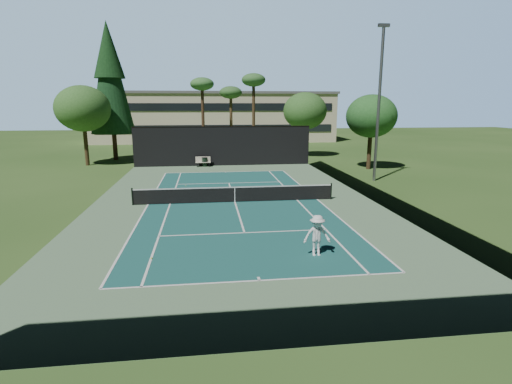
{
  "coord_description": "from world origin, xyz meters",
  "views": [
    {
      "loc": [
        -1.78,
        -25.0,
        6.16
      ],
      "look_at": [
        1.0,
        -3.0,
        1.3
      ],
      "focal_mm": 28.0,
      "sensor_mm": 36.0,
      "label": 1
    }
  ],
  "objects_px": {
    "tennis_ball_c": "(277,188)",
    "trash_bin": "(205,162)",
    "park_bench": "(203,161)",
    "tennis_net": "(235,194)",
    "tennis_ball_b": "(207,189)",
    "tennis_ball_a": "(151,258)",
    "player": "(317,236)",
    "tennis_ball_d": "(186,186)"
  },
  "relations": [
    {
      "from": "tennis_ball_b",
      "to": "tennis_ball_c",
      "type": "bearing_deg",
      "value": -2.66
    },
    {
      "from": "player",
      "to": "tennis_ball_b",
      "type": "bearing_deg",
      "value": 110.95
    },
    {
      "from": "player",
      "to": "tennis_ball_d",
      "type": "bearing_deg",
      "value": 114.91
    },
    {
      "from": "player",
      "to": "trash_bin",
      "type": "bearing_deg",
      "value": 103.71
    },
    {
      "from": "tennis_net",
      "to": "player",
      "type": "xyz_separation_m",
      "value": [
        2.7,
        -9.72,
        0.31
      ]
    },
    {
      "from": "tennis_net",
      "to": "tennis_ball_c",
      "type": "distance_m",
      "value": 5.44
    },
    {
      "from": "tennis_ball_a",
      "to": "park_bench",
      "type": "relative_size",
      "value": 0.05
    },
    {
      "from": "tennis_net",
      "to": "tennis_ball_d",
      "type": "distance_m",
      "value": 6.67
    },
    {
      "from": "park_bench",
      "to": "player",
      "type": "bearing_deg",
      "value": -79.28
    },
    {
      "from": "player",
      "to": "tennis_ball_a",
      "type": "bearing_deg",
      "value": 179.86
    },
    {
      "from": "tennis_ball_d",
      "to": "trash_bin",
      "type": "distance_m",
      "value": 9.99
    },
    {
      "from": "tennis_ball_b",
      "to": "trash_bin",
      "type": "distance_m",
      "value": 11.24
    },
    {
      "from": "tennis_ball_b",
      "to": "tennis_ball_c",
      "type": "height_order",
      "value": "tennis_ball_b"
    },
    {
      "from": "trash_bin",
      "to": "player",
      "type": "bearing_deg",
      "value": -79.66
    },
    {
      "from": "tennis_ball_c",
      "to": "tennis_net",
      "type": "bearing_deg",
      "value": -130.55
    },
    {
      "from": "tennis_net",
      "to": "tennis_ball_b",
      "type": "distance_m",
      "value": 4.73
    },
    {
      "from": "tennis_ball_a",
      "to": "tennis_ball_d",
      "type": "height_order",
      "value": "tennis_ball_a"
    },
    {
      "from": "tennis_ball_a",
      "to": "tennis_net",
      "type": "bearing_deg",
      "value": 66.24
    },
    {
      "from": "player",
      "to": "tennis_net",
      "type": "bearing_deg",
      "value": 108.9
    },
    {
      "from": "tennis_ball_d",
      "to": "tennis_ball_b",
      "type": "bearing_deg",
      "value": -39.87
    },
    {
      "from": "park_bench",
      "to": "tennis_ball_c",
      "type": "bearing_deg",
      "value": -63.87
    },
    {
      "from": "player",
      "to": "trash_bin",
      "type": "distance_m",
      "value": 25.73
    },
    {
      "from": "tennis_net",
      "to": "park_bench",
      "type": "relative_size",
      "value": 8.6
    },
    {
      "from": "trash_bin",
      "to": "tennis_ball_c",
      "type": "bearing_deg",
      "value": -64.66
    },
    {
      "from": "tennis_ball_c",
      "to": "trash_bin",
      "type": "relative_size",
      "value": 0.07
    },
    {
      "from": "tennis_ball_c",
      "to": "park_bench",
      "type": "xyz_separation_m",
      "value": [
        -5.6,
        11.41,
        0.52
      ]
    },
    {
      "from": "tennis_ball_b",
      "to": "park_bench",
      "type": "height_order",
      "value": "park_bench"
    },
    {
      "from": "park_bench",
      "to": "tennis_ball_a",
      "type": "bearing_deg",
      "value": -94.64
    },
    {
      "from": "tennis_ball_d",
      "to": "trash_bin",
      "type": "relative_size",
      "value": 0.07
    },
    {
      "from": "tennis_net",
      "to": "tennis_ball_c",
      "type": "height_order",
      "value": "tennis_net"
    },
    {
      "from": "tennis_ball_c",
      "to": "tennis_ball_a",
      "type": "bearing_deg",
      "value": -119.58
    },
    {
      "from": "tennis_ball_c",
      "to": "park_bench",
      "type": "bearing_deg",
      "value": 116.13
    },
    {
      "from": "park_bench",
      "to": "tennis_ball_d",
      "type": "bearing_deg",
      "value": -97.64
    },
    {
      "from": "tennis_net",
      "to": "trash_bin",
      "type": "height_order",
      "value": "tennis_net"
    },
    {
      "from": "player",
      "to": "park_bench",
      "type": "bearing_deg",
      "value": 104.09
    },
    {
      "from": "tennis_net",
      "to": "tennis_ball_c",
      "type": "xyz_separation_m",
      "value": [
        3.52,
        4.11,
        -0.53
      ]
    },
    {
      "from": "tennis_ball_b",
      "to": "tennis_ball_c",
      "type": "relative_size",
      "value": 1.08
    },
    {
      "from": "tennis_net",
      "to": "trash_bin",
      "type": "relative_size",
      "value": 13.65
    },
    {
      "from": "trash_bin",
      "to": "tennis_net",
      "type": "bearing_deg",
      "value": -82.98
    },
    {
      "from": "player",
      "to": "park_bench",
      "type": "height_order",
      "value": "player"
    },
    {
      "from": "tennis_net",
      "to": "tennis_ball_b",
      "type": "xyz_separation_m",
      "value": [
        -1.76,
        4.36,
        -0.52
      ]
    },
    {
      "from": "tennis_ball_c",
      "to": "trash_bin",
      "type": "xyz_separation_m",
      "value": [
        -5.44,
        11.48,
        0.45
      ]
    }
  ]
}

